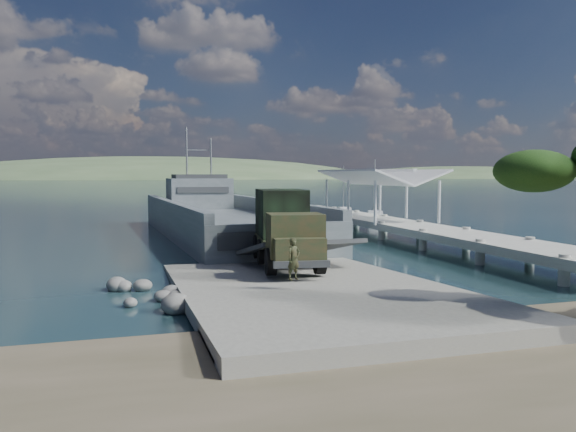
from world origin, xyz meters
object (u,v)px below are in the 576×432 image
object	(u,v)px
pier	(384,215)
soldier	(294,269)
landing_craft	(223,226)
sailboat_far	(343,213)
military_truck	(285,228)
sailboat_near	(374,218)

from	to	relation	value
pier	soldier	world-z (taller)	pier
landing_craft	sailboat_far	bearing A→B (deg)	42.29
pier	sailboat_far	world-z (taller)	sailboat_far
military_truck	soldier	distance (m)	6.00
pier	landing_craft	world-z (taller)	landing_craft
sailboat_near	sailboat_far	distance (m)	8.09
soldier	landing_craft	bearing A→B (deg)	62.76
landing_craft	soldier	size ratio (longest dim) A/B	21.40
landing_craft	sailboat_near	bearing A→B (deg)	25.42
military_truck	sailboat_near	bearing A→B (deg)	64.47
military_truck	sailboat_far	distance (m)	39.43
landing_craft	sailboat_near	world-z (taller)	landing_craft
landing_craft	sailboat_far	size ratio (longest dim) A/B	5.64
sailboat_far	soldier	bearing A→B (deg)	-103.69
pier	soldier	size ratio (longest dim) A/B	27.70
pier	sailboat_far	bearing A→B (deg)	76.77
landing_craft	soldier	xyz separation A→B (m)	(-1.38, -23.45, 0.48)
military_truck	soldier	bearing A→B (deg)	-95.99
military_truck	soldier	world-z (taller)	military_truck
sailboat_far	landing_craft	bearing A→B (deg)	-123.66
landing_craft	military_truck	bearing A→B (deg)	-93.39
pier	soldier	bearing A→B (deg)	-123.99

